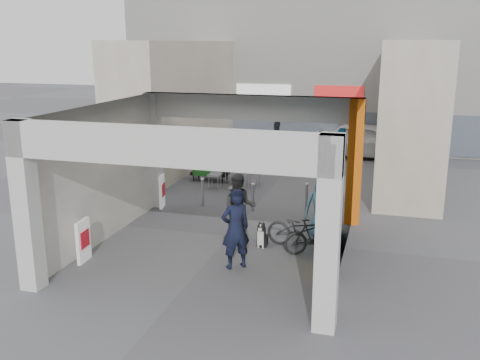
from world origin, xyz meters
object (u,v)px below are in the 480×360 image
(man_with_dog, at_px, (236,229))
(cafe_set, at_px, (234,176))
(man_back_turned, at_px, (239,207))
(produce_stand, at_px, (210,171))
(man_crates, at_px, (277,144))
(white_van, at_px, (368,140))
(bicycle_front, at_px, (302,230))
(border_collie, at_px, (262,236))
(bicycle_rear, at_px, (314,236))
(man_elderly, at_px, (321,206))

(man_with_dog, bearing_deg, cafe_set, -111.27)
(cafe_set, distance_m, man_back_turned, 5.33)
(produce_stand, relative_size, man_crates, 0.73)
(white_van, bearing_deg, man_with_dog, 171.46)
(man_with_dog, relative_size, white_van, 0.41)
(cafe_set, xyz_separation_m, man_with_dog, (2.08, -6.79, 0.58))
(man_back_turned, height_order, bicycle_front, man_back_turned)
(border_collie, distance_m, bicycle_front, 1.00)
(man_with_dog, height_order, bicycle_rear, man_with_dog)
(man_with_dog, distance_m, white_van, 13.26)
(cafe_set, relative_size, bicycle_front, 0.90)
(cafe_set, xyz_separation_m, man_elderly, (3.67, -4.41, 0.52))
(cafe_set, distance_m, bicycle_front, 6.17)
(man_crates, relative_size, bicycle_front, 1.02)
(border_collie, height_order, man_with_dog, man_with_dog)
(produce_stand, bearing_deg, white_van, 24.19)
(bicycle_front, distance_m, bicycle_rear, 0.44)
(man_elderly, bearing_deg, white_van, 78.10)
(bicycle_front, height_order, white_van, white_van)
(man_with_dog, bearing_deg, bicycle_rear, -178.56)
(border_collie, bearing_deg, white_van, 75.28)
(border_collie, xyz_separation_m, man_elderly, (1.33, 0.97, 0.61))
(cafe_set, bearing_deg, man_with_dog, -72.99)
(border_collie, height_order, man_crates, man_crates)
(man_elderly, bearing_deg, man_with_dog, -132.42)
(white_van, bearing_deg, border_collie, 171.59)
(man_with_dog, bearing_deg, man_elderly, -162.04)
(cafe_set, distance_m, man_crates, 3.71)
(produce_stand, bearing_deg, bicycle_front, -75.73)
(man_elderly, xyz_separation_m, bicycle_rear, (-0.02, -1.07, -0.43))
(border_collie, relative_size, man_crates, 0.36)
(produce_stand, relative_size, border_collie, 2.01)
(border_collie, bearing_deg, man_elderly, 30.82)
(man_crates, bearing_deg, man_back_turned, 106.67)
(border_collie, bearing_deg, cafe_set, 108.20)
(border_collie, height_order, bicycle_front, bicycle_front)
(cafe_set, distance_m, border_collie, 5.87)
(produce_stand, height_order, man_elderly, man_elderly)
(cafe_set, bearing_deg, man_elderly, -50.26)
(bicycle_rear, bearing_deg, border_collie, 58.40)
(produce_stand, distance_m, border_collie, 6.81)
(man_crates, bearing_deg, bicycle_rear, 118.37)
(cafe_set, relative_size, produce_stand, 1.22)
(bicycle_rear, height_order, white_van, white_van)
(cafe_set, bearing_deg, produce_stand, 153.78)
(bicycle_front, distance_m, white_van, 11.54)
(cafe_set, distance_m, produce_stand, 1.18)
(man_elderly, height_order, bicycle_front, man_elderly)
(produce_stand, xyz_separation_m, bicycle_rear, (4.71, -6.01, 0.09))
(border_collie, relative_size, white_van, 0.15)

